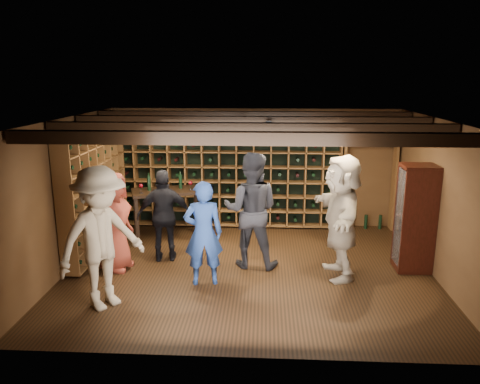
# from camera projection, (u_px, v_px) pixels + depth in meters

# --- Properties ---
(ground) EXTENTS (6.00, 6.00, 0.00)m
(ground) POSITION_uv_depth(u_px,v_px,m) (249.00, 270.00, 7.82)
(ground) COLOR black
(ground) RESTS_ON ground
(room_shell) EXTENTS (6.00, 6.00, 6.00)m
(room_shell) POSITION_uv_depth(u_px,v_px,m) (250.00, 124.00, 7.28)
(room_shell) COLOR #55361D
(room_shell) RESTS_ON ground
(wine_rack_back) EXTENTS (4.65, 0.30, 2.20)m
(wine_rack_back) POSITION_uv_depth(u_px,v_px,m) (228.00, 174.00, 9.83)
(wine_rack_back) COLOR brown
(wine_rack_back) RESTS_ON ground
(wine_rack_left) EXTENTS (0.30, 2.65, 2.20)m
(wine_rack_left) POSITION_uv_depth(u_px,v_px,m) (95.00, 189.00, 8.49)
(wine_rack_left) COLOR brown
(wine_rack_left) RESTS_ON ground
(crate_shelf) EXTENTS (1.20, 0.32, 2.07)m
(crate_shelf) POSITION_uv_depth(u_px,v_px,m) (371.00, 156.00, 9.56)
(crate_shelf) COLOR brown
(crate_shelf) RESTS_ON ground
(display_cabinet) EXTENTS (0.55, 0.50, 1.75)m
(display_cabinet) POSITION_uv_depth(u_px,v_px,m) (415.00, 220.00, 7.66)
(display_cabinet) COLOR black
(display_cabinet) RESTS_ON ground
(man_blue_shirt) EXTENTS (0.66, 0.50, 1.64)m
(man_blue_shirt) POSITION_uv_depth(u_px,v_px,m) (203.00, 233.00, 7.14)
(man_blue_shirt) COLOR navy
(man_blue_shirt) RESTS_ON ground
(man_grey_suit) EXTENTS (1.03, 0.85, 1.95)m
(man_grey_suit) POSITION_uv_depth(u_px,v_px,m) (251.00, 210.00, 7.80)
(man_grey_suit) COLOR black
(man_grey_suit) RESTS_ON ground
(guest_red_floral) EXTENTS (0.65, 0.89, 1.66)m
(guest_red_floral) POSITION_uv_depth(u_px,v_px,m) (115.00, 221.00, 7.68)
(guest_red_floral) COLOR maroon
(guest_red_floral) RESTS_ON ground
(guest_woman_black) EXTENTS (0.99, 0.53, 1.62)m
(guest_woman_black) POSITION_uv_depth(u_px,v_px,m) (165.00, 216.00, 8.06)
(guest_woman_black) COLOR black
(guest_woman_black) RESTS_ON ground
(guest_khaki) EXTENTS (1.39, 1.48, 2.01)m
(guest_khaki) POSITION_uv_depth(u_px,v_px,m) (101.00, 239.00, 6.37)
(guest_khaki) COLOR gray
(guest_khaki) RESTS_ON ground
(guest_beige) EXTENTS (0.72, 1.88, 1.99)m
(guest_beige) POSITION_uv_depth(u_px,v_px,m) (341.00, 217.00, 7.39)
(guest_beige) COLOR tan
(guest_beige) RESTS_ON ground
(tasting_table) EXTENTS (1.47, 1.06, 1.28)m
(tasting_table) POSITION_uv_depth(u_px,v_px,m) (167.00, 196.00, 9.10)
(tasting_table) COLOR black
(tasting_table) RESTS_ON ground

